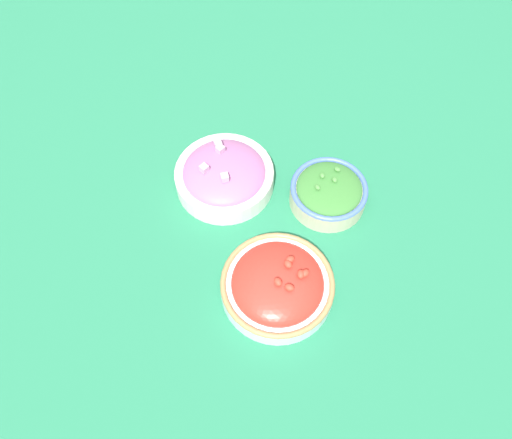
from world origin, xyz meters
name	(u,v)px	position (x,y,z in m)	size (l,w,h in m)	color
ground_plane	(256,227)	(0.00, 0.00, 0.00)	(3.00, 3.00, 0.00)	#23704C
bowl_broccoli	(329,192)	(-0.13, 0.12, 0.03)	(0.17, 0.17, 0.08)	beige
bowl_cherry_tomatoes	(277,285)	(0.12, 0.10, 0.03)	(0.23, 0.23, 0.08)	silver
bowl_red_onion	(224,175)	(-0.08, -0.11, 0.03)	(0.22, 0.22, 0.09)	silver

